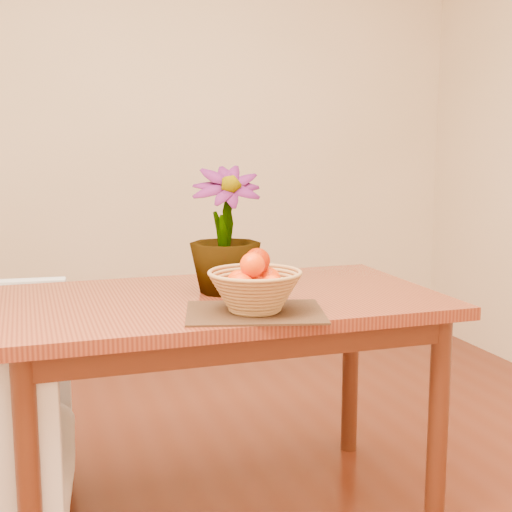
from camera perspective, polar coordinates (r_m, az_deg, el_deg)
name	(u,v)px	position (r m, az deg, el deg)	size (l,w,h in m)	color
wall_back	(130,122)	(4.17, -10.05, 10.50)	(4.00, 0.02, 2.70)	#FFE5C2
table	(222,322)	(2.33, -2.73, -5.30)	(1.40, 0.80, 0.75)	maroon
placemat	(255,312)	(2.08, -0.09, -4.53)	(0.40, 0.30, 0.01)	#3E2316
wicker_basket	(255,293)	(2.07, -0.09, -2.95)	(0.27, 0.27, 0.11)	#AB8147
orange_pile	(255,275)	(2.06, -0.05, -1.51)	(0.18, 0.17, 0.13)	#FE4604
potted_plant	(225,230)	(2.33, -2.48, 2.08)	(0.23, 0.23, 0.42)	#184614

